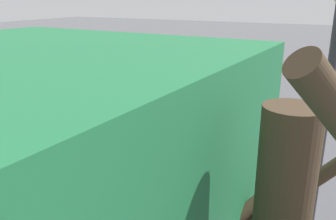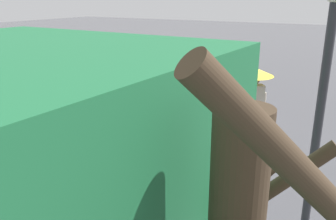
# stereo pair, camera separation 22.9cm
# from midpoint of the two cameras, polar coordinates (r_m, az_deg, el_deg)

# --- Properties ---
(ground_plane) EXTENTS (90.00, 90.00, 0.00)m
(ground_plane) POSITION_cam_midpoint_polar(r_m,az_deg,el_deg) (9.24, 7.12, -5.72)
(ground_plane) COLOR #4C4C51
(slush_patch_near_cluster) EXTENTS (2.37, 2.37, 0.01)m
(slush_patch_near_cluster) POSITION_cam_midpoint_polar(r_m,az_deg,el_deg) (10.78, -18.81, -3.06)
(slush_patch_near_cluster) COLOR #999BA0
(slush_patch_near_cluster) RESTS_ON ground
(slush_patch_under_van) EXTENTS (1.68, 1.68, 0.01)m
(slush_patch_under_van) POSITION_cam_midpoint_polar(r_m,az_deg,el_deg) (10.40, -2.94, -2.85)
(slush_patch_under_van) COLOR #999BA0
(slush_patch_under_van) RESTS_ON ground
(slush_patch_far_side) EXTENTS (1.55, 1.55, 0.01)m
(slush_patch_far_side) POSITION_cam_midpoint_polar(r_m,az_deg,el_deg) (10.88, 9.85, -2.15)
(slush_patch_far_side) COLOR silver
(slush_patch_far_side) RESTS_ON ground
(cargo_van_parked_right) EXTENTS (2.40, 5.44, 2.60)m
(cargo_van_parked_right) POSITION_cam_midpoint_polar(r_m,az_deg,el_deg) (10.30, -17.21, 3.02)
(cargo_van_parked_right) COLOR white
(cargo_van_parked_right) RESTS_ON ground
(shopping_cart_vendor) EXTENTS (0.78, 0.95, 1.04)m
(shopping_cart_vendor) POSITION_cam_midpoint_polar(r_m,az_deg,el_deg) (9.09, 5.87, -2.22)
(shopping_cart_vendor) COLOR #1951B2
(shopping_cart_vendor) RESTS_ON ground
(hand_dolly_boxes) EXTENTS (0.64, 0.79, 1.44)m
(hand_dolly_boxes) POSITION_cam_midpoint_polar(r_m,az_deg,el_deg) (9.14, -1.25, -0.63)
(hand_dolly_boxes) COLOR #515156
(hand_dolly_boxes) RESTS_ON ground
(pedestrian_pink_side) EXTENTS (1.04, 1.04, 2.15)m
(pedestrian_pink_side) POSITION_cam_midpoint_polar(r_m,az_deg,el_deg) (7.28, 2.66, 1.17)
(pedestrian_pink_side) COLOR black
(pedestrian_pink_side) RESTS_ON ground
(pedestrian_black_side) EXTENTS (1.04, 1.04, 2.15)m
(pedestrian_black_side) POSITION_cam_midpoint_polar(r_m,az_deg,el_deg) (8.72, 14.07, 3.35)
(pedestrian_black_side) COLOR black
(pedestrian_black_side) RESTS_ON ground
(street_lamp) EXTENTS (0.28, 0.28, 3.86)m
(street_lamp) POSITION_cam_midpoint_polar(r_m,az_deg,el_deg) (5.19, 24.61, 1.71)
(street_lamp) COLOR #2D2D33
(street_lamp) RESTS_ON ground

